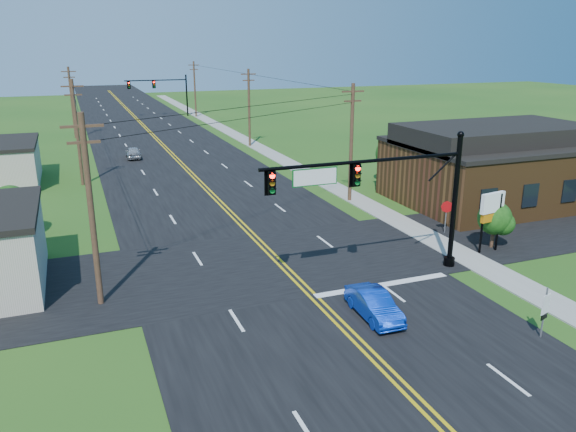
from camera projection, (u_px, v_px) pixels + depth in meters
name	position (u px, v px, depth m)	size (l,w,h in m)	color
ground	(384.00, 374.00, 20.94)	(260.00, 260.00, 0.00)	#1E4C15
road_main	(165.00, 149.00, 65.49)	(16.00, 220.00, 0.04)	black
road_cross	(275.00, 262.00, 31.63)	(70.00, 10.00, 0.04)	black
sidewalk	(278.00, 158.00, 60.19)	(2.00, 160.00, 0.08)	gray
signal_mast_main	(383.00, 190.00, 28.16)	(11.30, 0.60, 7.48)	black
signal_mast_far	(160.00, 89.00, 92.42)	(10.98, 0.60, 7.48)	black
brick_building	(492.00, 172.00, 43.18)	(14.20, 11.20, 4.70)	#553518
utility_pole_left_a	(91.00, 208.00, 25.19)	(1.80, 0.28, 9.00)	#3D2B1B
utility_pole_left_b	(77.00, 131.00, 47.47)	(1.80, 0.28, 9.00)	#3D2B1B
utility_pole_left_c	(72.00, 101.00, 71.53)	(1.80, 0.28, 9.00)	#3D2B1B
utility_pole_right_a	(351.00, 141.00, 42.53)	(1.80, 0.28, 9.00)	#3D2B1B
utility_pole_right_b	(249.00, 106.00, 65.70)	(1.80, 0.28, 9.00)	#3D2B1B
utility_pole_right_c	(195.00, 88.00, 92.44)	(1.80, 0.28, 9.00)	#3D2B1B
tree_right_back	(393.00, 154.00, 48.86)	(3.00, 3.00, 4.10)	#3D2B1B
shrub_corner	(495.00, 218.00, 33.34)	(2.00, 2.00, 2.86)	#3D2B1B
tree_left	(10.00, 204.00, 35.09)	(2.40, 2.40, 3.37)	#3D2B1B
blue_car	(374.00, 305.00, 25.06)	(1.29, 3.69, 1.22)	#0831B7
distant_car	(133.00, 153.00, 59.80)	(1.47, 3.66, 1.25)	#A7A7AC
route_sign	(545.00, 309.00, 23.11)	(0.55, 0.20, 2.28)	slate
stop_sign	(447.00, 210.00, 36.00)	(0.73, 0.33, 2.16)	slate
pylon_sign	(492.00, 209.00, 32.41)	(1.77, 0.56, 3.61)	black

